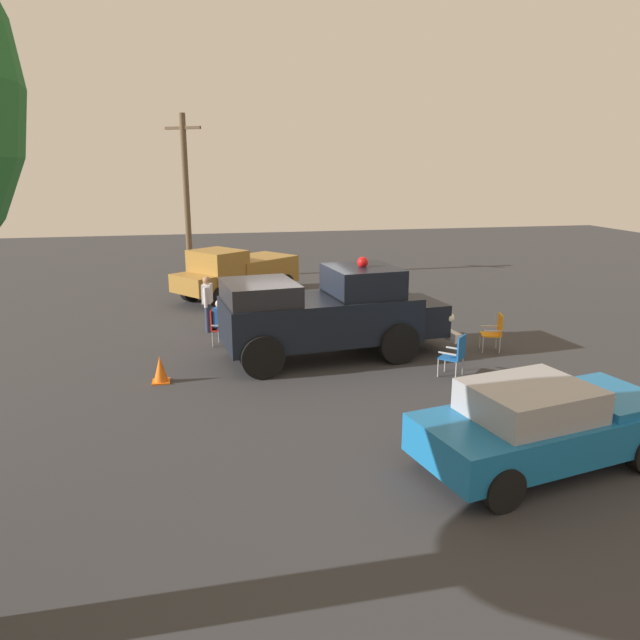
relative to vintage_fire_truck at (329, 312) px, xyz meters
name	(u,v)px	position (x,y,z in m)	size (l,w,h in m)	color
ground_plane	(299,356)	(0.20, 0.74, -1.20)	(60.00, 60.00, 0.00)	#333335
vintage_fire_truck	(329,312)	(0.00, 0.00, 0.00)	(2.91, 6.15, 2.59)	black
classic_hot_rod	(544,423)	(-6.39, -2.17, -0.45)	(2.67, 4.64, 1.46)	black
parked_pickup	(237,272)	(7.68, 1.77, -0.21)	(4.32, 4.92, 1.90)	black
lawn_chair_near_truck	(218,324)	(1.68, 2.74, -0.61)	(0.65, 0.65, 1.02)	#B7BABF
lawn_chair_by_car	(495,330)	(-0.40, -4.48, -0.61)	(0.62, 0.61, 1.02)	#B7BABF
lawn_chair_spare	(456,353)	(-2.09, -2.59, -0.61)	(0.69, 0.69, 1.02)	#B7BABF
spectator_seated	(223,321)	(1.63, 2.62, -0.50)	(0.56, 0.64, 1.29)	#383842
spectator_standing	(207,300)	(3.19, 2.98, -0.23)	(0.65, 0.34, 1.68)	#2D334C
utility_pole	(186,195)	(12.31, 3.49, 2.43)	(1.02, 1.49, 6.97)	brown
traffic_cone	(160,370)	(-1.04, 4.19, -0.89)	(0.40, 0.40, 0.64)	orange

